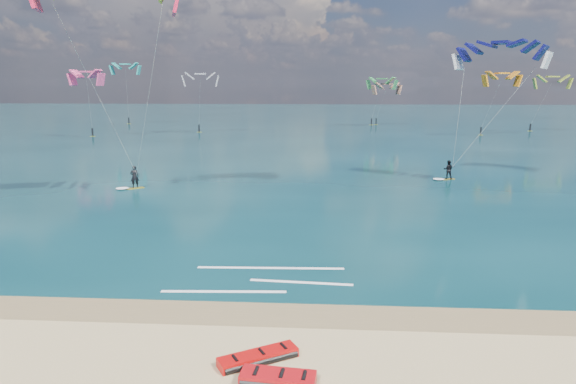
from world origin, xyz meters
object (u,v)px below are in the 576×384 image
object	(u,v)px
packed_kite_left	(258,361)
kitesurfer_main	(120,77)
kitesurfer_far	(479,97)
packed_kite_mid	(278,384)

from	to	relation	value
packed_kite_left	kitesurfer_main	size ratio (longest dim) A/B	0.16
packed_kite_left	kitesurfer_far	xyz separation A→B (m)	(16.27, 32.62, 7.92)
kitesurfer_far	packed_kite_mid	bearing A→B (deg)	-137.63
packed_kite_mid	kitesurfer_far	distance (m)	38.11
packed_kite_left	kitesurfer_far	bearing A→B (deg)	33.41
packed_kite_mid	kitesurfer_far	bearing A→B (deg)	71.29
packed_kite_left	packed_kite_mid	xyz separation A→B (m)	(0.78, -1.29, 0.00)
packed_kite_left	packed_kite_mid	world-z (taller)	packed_kite_mid
packed_kite_mid	kitesurfer_main	size ratio (longest dim) A/B	0.14
packed_kite_left	kitesurfer_main	bearing A→B (deg)	89.34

